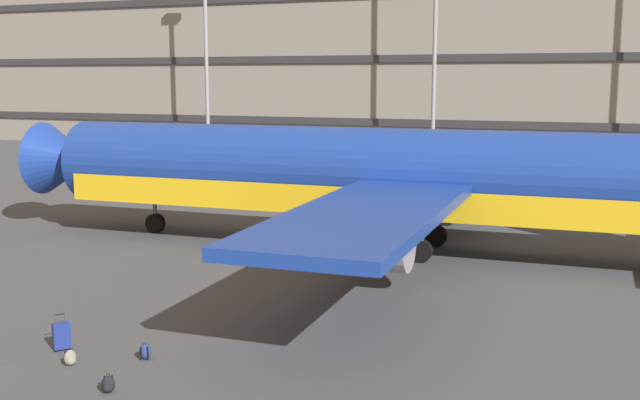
{
  "coord_description": "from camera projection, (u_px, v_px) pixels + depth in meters",
  "views": [
    {
      "loc": [
        4.57,
        -31.8,
        7.19
      ],
      "look_at": [
        -4.81,
        -7.25,
        3.0
      ],
      "focal_mm": 42.97,
      "sensor_mm": 36.0,
      "label": 1
    }
  ],
  "objects": [
    {
      "name": "suitcase_upright",
      "position": [
        62.0,
        335.0,
        20.42
      ],
      "size": [
        0.49,
        0.51,
        0.97
      ],
      "color": "navy",
      "rests_on": "ground_plane"
    },
    {
      "name": "backpack_teal",
      "position": [
        108.0,
        385.0,
        17.65
      ],
      "size": [
        0.39,
        0.38,
        0.46
      ],
      "color": "black",
      "rests_on": "ground_plane"
    },
    {
      "name": "backpack_laid_flat",
      "position": [
        145.0,
        352.0,
        19.78
      ],
      "size": [
        0.38,
        0.37,
        0.46
      ],
      "color": "navy",
      "rests_on": "ground_plane"
    },
    {
      "name": "airliner",
      "position": [
        410.0,
        178.0,
        31.48
      ],
      "size": [
        37.09,
        29.84,
        10.72
      ],
      "color": "navy",
      "rests_on": "ground_plane"
    },
    {
      "name": "light_mast_far_left",
      "position": [
        206.0,
        33.0,
        72.92
      ],
      "size": [
        1.8,
        0.5,
        19.54
      ],
      "color": "gray",
      "rests_on": "ground_plane"
    },
    {
      "name": "ground_plane",
      "position": [
        489.0,
        252.0,
        32.08
      ],
      "size": [
        600.0,
        600.0,
        0.0
      ],
      "primitive_type": "plane",
      "color": "#424449"
    },
    {
      "name": "terminal_structure",
      "position": [
        567.0,
        59.0,
        74.74
      ],
      "size": [
        129.23,
        17.4,
        18.04
      ],
      "color": "gray",
      "rests_on": "ground_plane"
    },
    {
      "name": "backpack_red",
      "position": [
        70.0,
        358.0,
        19.32
      ],
      "size": [
        0.33,
        0.36,
        0.46
      ],
      "color": "gray",
      "rests_on": "ground_plane"
    }
  ]
}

